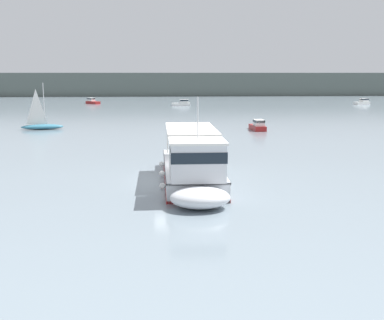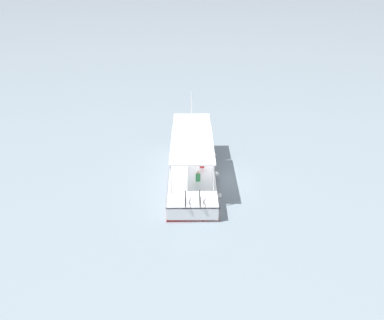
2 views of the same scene
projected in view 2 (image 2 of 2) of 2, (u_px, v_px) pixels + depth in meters
name	position (u px, v px, depth m)	size (l,w,h in m)	color
ground_plane	(206.00, 179.00, 31.68)	(400.00, 400.00, 0.00)	gray
ferry_main	(192.00, 159.00, 32.47)	(3.62, 12.89, 5.32)	silver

